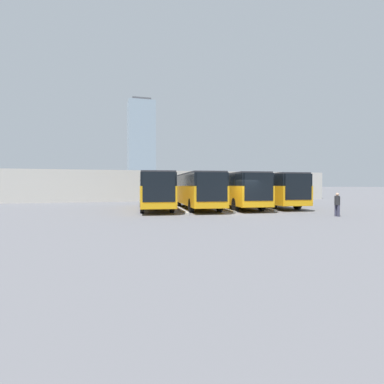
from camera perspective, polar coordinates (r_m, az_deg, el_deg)
ground_plane at (r=22.67m, az=9.14°, el=-4.06°), size 600.00×600.00×0.00m
bus_0 at (r=30.08m, az=14.32°, el=0.60°), size 3.64×11.47×3.16m
curb_divider_0 at (r=27.80m, az=12.71°, el=-2.93°), size 0.87×6.50×0.15m
bus_1 at (r=28.01m, az=8.18°, el=0.58°), size 3.64×11.47×3.16m
curb_divider_1 at (r=25.84m, az=5.91°, el=-3.23°), size 0.87×6.50×0.15m
bus_2 at (r=26.66m, az=0.94°, el=0.56°), size 3.64×11.47×3.16m
curb_divider_2 at (r=24.65m, az=-2.09°, el=-3.44°), size 0.87×6.50×0.15m
bus_3 at (r=26.30m, az=-7.12°, el=0.54°), size 3.64×11.47×3.16m
pedestrian at (r=22.52m, az=25.93°, el=-2.03°), size 0.40×0.40×1.60m
station_building at (r=46.92m, az=-4.04°, el=1.22°), size 44.61×16.90×4.04m
office_tower at (r=259.40m, az=-9.66°, el=8.92°), size 21.81×21.81×74.28m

